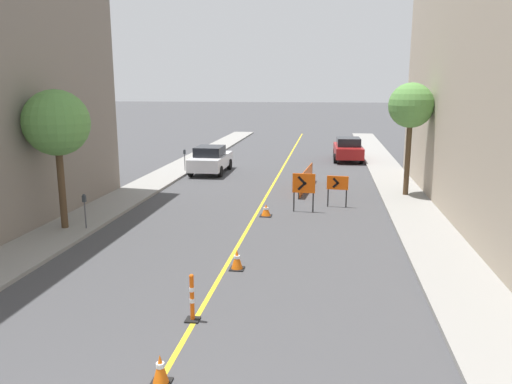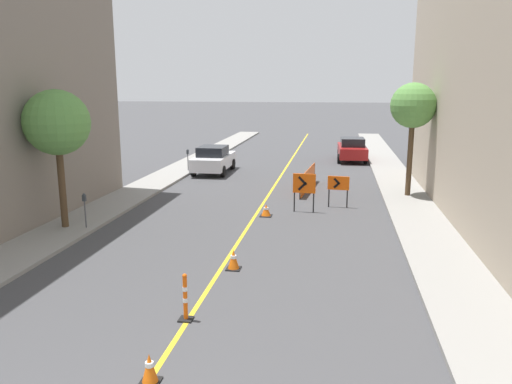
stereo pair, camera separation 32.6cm
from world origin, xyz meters
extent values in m
cube|color=gold|center=(0.00, 24.96, 0.00)|extent=(0.12, 49.91, 0.01)
cube|color=gray|center=(-6.29, 24.96, 0.06)|extent=(2.08, 49.91, 0.12)
cube|color=gray|center=(6.29, 24.96, 0.06)|extent=(2.08, 49.91, 0.12)
cube|color=black|center=(0.04, 3.99, 0.01)|extent=(0.35, 0.35, 0.03)
cone|color=orange|center=(0.04, 3.99, 0.29)|extent=(0.28, 0.28, 0.52)
cylinder|color=white|center=(0.04, 3.99, 0.35)|extent=(0.15, 0.15, 0.08)
cube|color=black|center=(0.35, 9.60, 0.01)|extent=(0.40, 0.40, 0.03)
cone|color=orange|center=(0.35, 9.60, 0.30)|extent=(0.32, 0.32, 0.54)
cylinder|color=white|center=(0.35, 9.60, 0.36)|extent=(0.17, 0.17, 0.09)
cube|color=black|center=(0.43, 15.50, 0.01)|extent=(0.46, 0.46, 0.03)
cone|color=orange|center=(0.43, 15.50, 0.26)|extent=(0.37, 0.37, 0.45)
cylinder|color=white|center=(0.43, 15.50, 0.31)|extent=(0.19, 0.19, 0.07)
cube|color=black|center=(-0.05, 6.38, 0.02)|extent=(0.30, 0.30, 0.04)
cylinder|color=#EF560C|center=(-0.05, 6.38, 0.52)|extent=(0.10, 0.10, 0.97)
cylinder|color=white|center=(-0.05, 6.38, 0.47)|extent=(0.11, 0.11, 0.10)
cylinder|color=white|center=(-0.05, 6.38, 0.73)|extent=(0.11, 0.11, 0.10)
sphere|color=#EF560C|center=(-0.05, 6.38, 1.03)|extent=(0.10, 0.10, 0.10)
cube|color=#EF560C|center=(1.86, 16.41, 1.19)|extent=(0.92, 0.12, 0.79)
cube|color=black|center=(1.79, 16.37, 1.30)|extent=(0.37, 0.04, 0.37)
cube|color=black|center=(1.79, 16.37, 1.08)|extent=(0.37, 0.04, 0.37)
cylinder|color=black|center=(1.47, 16.41, 0.40)|extent=(0.06, 0.06, 0.79)
cylinder|color=black|center=(2.25, 16.41, 0.40)|extent=(0.06, 0.06, 0.79)
cube|color=#EF560C|center=(3.23, 17.44, 1.05)|extent=(0.90, 0.14, 0.58)
cube|color=black|center=(3.16, 17.40, 1.13)|extent=(0.29, 0.05, 0.29)
cube|color=black|center=(3.16, 17.40, 0.96)|extent=(0.29, 0.05, 0.29)
cylinder|color=black|center=(2.84, 17.44, 0.38)|extent=(0.06, 0.06, 0.76)
cylinder|color=black|center=(3.61, 17.44, 0.38)|extent=(0.06, 0.06, 0.76)
cube|color=#EF560C|center=(1.74, 20.92, 0.50)|extent=(0.46, 4.59, 1.01)
cylinder|color=#262626|center=(1.53, 18.63, 0.50)|extent=(0.05, 0.05, 1.01)
cylinder|color=#262626|center=(1.96, 23.22, 0.50)|extent=(0.05, 0.05, 1.01)
cube|color=silver|center=(-4.04, 24.94, 0.68)|extent=(1.82, 4.31, 0.72)
cube|color=black|center=(-4.04, 24.72, 1.31)|extent=(1.54, 1.94, 0.55)
cylinder|color=black|center=(-4.90, 26.27, 0.32)|extent=(0.22, 0.64, 0.64)
cylinder|color=black|center=(-3.19, 26.27, 0.32)|extent=(0.22, 0.64, 0.64)
cylinder|color=black|center=(-4.90, 23.60, 0.32)|extent=(0.22, 0.64, 0.64)
cylinder|color=black|center=(-3.19, 23.60, 0.32)|extent=(0.22, 0.64, 0.64)
cube|color=maroon|center=(4.13, 31.06, 0.68)|extent=(1.96, 4.37, 0.72)
cube|color=black|center=(4.13, 30.85, 1.31)|extent=(1.60, 1.99, 0.55)
cylinder|color=black|center=(3.28, 32.40, 0.32)|extent=(0.24, 0.65, 0.64)
cylinder|color=black|center=(4.99, 32.40, 0.32)|extent=(0.24, 0.65, 0.64)
cylinder|color=black|center=(3.28, 29.73, 0.32)|extent=(0.24, 0.65, 0.64)
cylinder|color=black|center=(4.99, 29.73, 0.32)|extent=(0.24, 0.65, 0.64)
cylinder|color=#4C4C51|center=(-5.60, 12.46, 0.60)|extent=(0.05, 0.05, 0.96)
cube|color=#33383D|center=(-5.60, 12.46, 1.19)|extent=(0.12, 0.10, 0.22)
sphere|color=#33383D|center=(-5.60, 12.46, 1.30)|extent=(0.11, 0.11, 0.11)
cylinder|color=#4C4C51|center=(-5.60, 24.85, 0.61)|extent=(0.05, 0.05, 0.98)
cube|color=#33383D|center=(-5.60, 24.85, 1.21)|extent=(0.12, 0.10, 0.22)
sphere|color=#33383D|center=(-5.60, 24.85, 1.32)|extent=(0.11, 0.11, 0.11)
cylinder|color=#4C3823|center=(-6.39, 12.45, 1.55)|extent=(0.24, 0.24, 2.86)
sphere|color=#568E42|center=(-6.39, 12.45, 3.82)|extent=(2.25, 2.25, 2.25)
cylinder|color=#4C3823|center=(6.39, 19.84, 1.78)|extent=(0.24, 0.24, 3.32)
sphere|color=#568E42|center=(6.39, 19.84, 4.20)|extent=(2.01, 2.01, 2.01)
camera|label=1|loc=(2.80, -3.46, 5.08)|focal=35.00mm
camera|label=2|loc=(3.12, -3.41, 5.08)|focal=35.00mm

